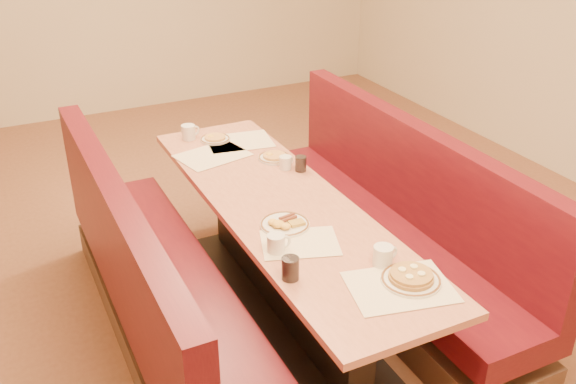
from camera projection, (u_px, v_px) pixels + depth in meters
name	position (u px, v px, depth m)	size (l,w,h in m)	color
ground	(283.00, 313.00, 3.85)	(8.00, 8.00, 0.00)	#9E6647
diner_table	(282.00, 260.00, 3.68)	(0.70, 2.50, 0.75)	black
booth_left	(158.00, 296.00, 3.40)	(0.55, 2.50, 1.05)	#4C3326
booth_right	(388.00, 233.00, 3.98)	(0.55, 2.50, 1.05)	#4C3326
placemat_near_left	(300.00, 243.00, 3.13)	(0.37, 0.28, 0.00)	#FEEEC7
placemat_near_right	(400.00, 287.00, 2.81)	(0.45, 0.34, 0.00)	#FEEEC7
placemat_far_left	(213.00, 155.00, 4.07)	(0.42, 0.32, 0.00)	#FEEEC7
placemat_far_right	(240.00, 141.00, 4.27)	(0.42, 0.31, 0.00)	#FEEEC7
pancake_plate	(411.00, 278.00, 2.84)	(0.27, 0.27, 0.06)	silver
eggs_plate	(284.00, 224.00, 3.27)	(0.26, 0.26, 0.05)	silver
extra_plate_mid	(274.00, 157.00, 4.02)	(0.21, 0.21, 0.04)	silver
extra_plate_far	(215.00, 139.00, 4.29)	(0.20, 0.20, 0.04)	silver
coffee_mug_a	(384.00, 255.00, 2.94)	(0.13, 0.09, 0.10)	silver
coffee_mug_b	(277.00, 243.00, 3.04)	(0.12, 0.09, 0.09)	silver
coffee_mug_c	(286.00, 162.00, 3.89)	(0.10, 0.07, 0.08)	silver
coffee_mug_d	(189.00, 132.00, 4.30)	(0.13, 0.09, 0.10)	silver
soda_tumbler_near	(290.00, 268.00, 2.84)	(0.08, 0.08, 0.11)	black
soda_tumbler_mid	(301.00, 164.00, 3.86)	(0.07, 0.07, 0.09)	black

